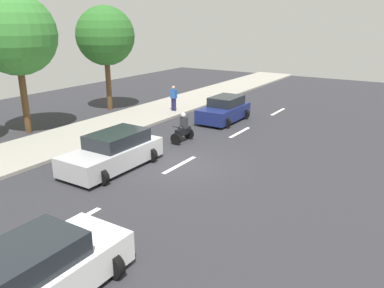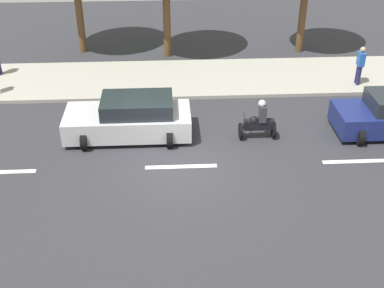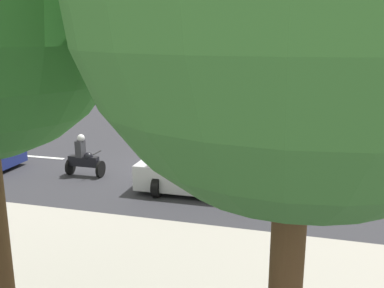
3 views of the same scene
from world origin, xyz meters
TOP-DOWN VIEW (x-y plane):
  - ground_plane at (0.00, 0.00)m, footprint 40.00×60.00m
  - sidewalk at (7.00, 0.00)m, footprint 4.00×60.00m
  - lane_stripe_north at (0.00, -6.00)m, footprint 0.20×2.40m
  - lane_stripe_mid at (0.00, 0.00)m, footprint 0.20×2.40m
  - lane_stripe_south at (0.00, 6.00)m, footprint 0.20×2.40m
  - car_silver at (2.18, 1.76)m, footprint 2.37×4.54m
  - motorcycle at (1.75, -2.87)m, footprint 0.60×1.30m

SIDE VIEW (x-z plane):
  - ground_plane at x=0.00m, z-range -0.10..0.00m
  - lane_stripe_north at x=0.00m, z-range 0.00..0.01m
  - lane_stripe_mid at x=0.00m, z-range 0.00..0.01m
  - lane_stripe_south at x=0.00m, z-range 0.00..0.01m
  - sidewalk at x=7.00m, z-range 0.00..0.15m
  - motorcycle at x=1.75m, z-range -0.12..1.41m
  - car_silver at x=2.18m, z-range -0.05..1.47m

